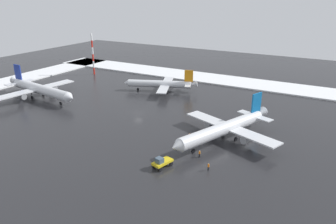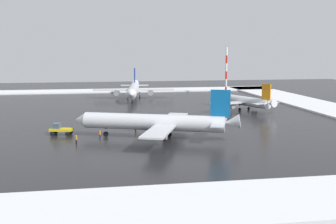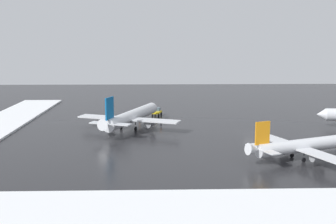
{
  "view_description": "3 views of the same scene",
  "coord_description": "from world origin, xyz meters",
  "px_view_note": "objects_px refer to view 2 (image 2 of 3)",
  "views": [
    {
      "loc": [
        -54.48,
        78.01,
        35.08
      ],
      "look_at": [
        -13.95,
        5.85,
        4.65
      ],
      "focal_mm": 35.0,
      "sensor_mm": 36.0,
      "label": 1
    },
    {
      "loc": [
        -111.18,
        17.61,
        17.63
      ],
      "look_at": [
        -12.41,
        0.76,
        2.61
      ],
      "focal_mm": 45.0,
      "sensor_mm": 36.0,
      "label": 2
    },
    {
      "loc": [
        -23.69,
        -103.73,
        23.18
      ],
      "look_at": [
        -20.49,
        5.22,
        4.58
      ],
      "focal_mm": 45.0,
      "sensor_mm": 36.0,
      "label": 3
    }
  ],
  "objects_px": {
    "pushback_tug": "(60,129)",
    "antenna_mast": "(226,71)",
    "airplane_far_rear": "(157,122)",
    "airplane_distant_tail": "(133,89)",
    "ground_crew_mid_apron": "(76,139)",
    "airplane_foreground_jet": "(241,100)",
    "ground_crew_near_tug": "(100,134)",
    "ground_crew_beside_wing": "(136,127)"
  },
  "relations": [
    {
      "from": "airplane_foreground_jet",
      "to": "pushback_tug",
      "type": "relative_size",
      "value": 5.35
    },
    {
      "from": "airplane_foreground_jet",
      "to": "pushback_tug",
      "type": "height_order",
      "value": "airplane_foreground_jet"
    },
    {
      "from": "ground_crew_beside_wing",
      "to": "pushback_tug",
      "type": "bearing_deg",
      "value": 149.1
    },
    {
      "from": "pushback_tug",
      "to": "airplane_distant_tail",
      "type": "bearing_deg",
      "value": -93.81
    },
    {
      "from": "ground_crew_near_tug",
      "to": "airplane_distant_tail",
      "type": "bearing_deg",
      "value": -76.33
    },
    {
      "from": "ground_crew_near_tug",
      "to": "antenna_mast",
      "type": "bearing_deg",
      "value": -99.23
    },
    {
      "from": "airplane_far_rear",
      "to": "ground_crew_near_tug",
      "type": "relative_size",
      "value": 18.92
    },
    {
      "from": "airplane_far_rear",
      "to": "airplane_distant_tail",
      "type": "distance_m",
      "value": 67.78
    },
    {
      "from": "airplane_distant_tail",
      "to": "ground_crew_beside_wing",
      "type": "xyz_separation_m",
      "value": [
        -59.87,
        4.81,
        -2.47
      ]
    },
    {
      "from": "ground_crew_beside_wing",
      "to": "ground_crew_mid_apron",
      "type": "distance_m",
      "value": 15.77
    },
    {
      "from": "airplane_far_rear",
      "to": "ground_crew_beside_wing",
      "type": "height_order",
      "value": "airplane_far_rear"
    },
    {
      "from": "pushback_tug",
      "to": "ground_crew_mid_apron",
      "type": "distance_m",
      "value": 9.85
    },
    {
      "from": "ground_crew_near_tug",
      "to": "ground_crew_mid_apron",
      "type": "xyz_separation_m",
      "value": [
        -4.02,
        4.42,
        0.0
      ]
    },
    {
      "from": "pushback_tug",
      "to": "ground_crew_near_tug",
      "type": "height_order",
      "value": "pushback_tug"
    },
    {
      "from": "airplane_foreground_jet",
      "to": "airplane_distant_tail",
      "type": "xyz_separation_m",
      "value": [
        31.85,
        28.63,
        0.69
      ]
    },
    {
      "from": "airplane_distant_tail",
      "to": "ground_crew_mid_apron",
      "type": "bearing_deg",
      "value": -6.16
    },
    {
      "from": "antenna_mast",
      "to": "ground_crew_near_tug",
      "type": "bearing_deg",
      "value": 146.42
    },
    {
      "from": "airplane_far_rear",
      "to": "ground_crew_beside_wing",
      "type": "distance_m",
      "value": 8.97
    },
    {
      "from": "pushback_tug",
      "to": "antenna_mast",
      "type": "bearing_deg",
      "value": -114.9
    },
    {
      "from": "airplane_far_rear",
      "to": "airplane_distant_tail",
      "type": "height_order",
      "value": "airplane_distant_tail"
    },
    {
      "from": "ground_crew_beside_wing",
      "to": "antenna_mast",
      "type": "xyz_separation_m",
      "value": [
        67.89,
        -41.53,
        8.16
      ]
    },
    {
      "from": "pushback_tug",
      "to": "ground_crew_mid_apron",
      "type": "xyz_separation_m",
      "value": [
        -9.14,
        -3.65,
        -0.31
      ]
    },
    {
      "from": "pushback_tug",
      "to": "airplane_foreground_jet",
      "type": "bearing_deg",
      "value": -134.61
    },
    {
      "from": "airplane_distant_tail",
      "to": "ground_crew_beside_wing",
      "type": "height_order",
      "value": "airplane_distant_tail"
    },
    {
      "from": "airplane_far_rear",
      "to": "airplane_foreground_jet",
      "type": "relative_size",
      "value": 1.21
    },
    {
      "from": "airplane_foreground_jet",
      "to": "antenna_mast",
      "type": "distance_m",
      "value": 41.18
    },
    {
      "from": "airplane_distant_tail",
      "to": "antenna_mast",
      "type": "xyz_separation_m",
      "value": [
        8.02,
        -36.71,
        5.69
      ]
    },
    {
      "from": "antenna_mast",
      "to": "pushback_tug",
      "type": "bearing_deg",
      "value": 140.29
    },
    {
      "from": "airplane_far_rear",
      "to": "ground_crew_mid_apron",
      "type": "height_order",
      "value": "airplane_far_rear"
    },
    {
      "from": "airplane_foreground_jet",
      "to": "ground_crew_near_tug",
      "type": "distance_m",
      "value": 53.45
    },
    {
      "from": "ground_crew_near_tug",
      "to": "antenna_mast",
      "type": "relative_size",
      "value": 0.09
    },
    {
      "from": "ground_crew_mid_apron",
      "to": "antenna_mast",
      "type": "relative_size",
      "value": 0.09
    },
    {
      "from": "airplane_distant_tail",
      "to": "airplane_far_rear",
      "type": "bearing_deg",
      "value": 6.32
    },
    {
      "from": "pushback_tug",
      "to": "ground_crew_mid_apron",
      "type": "relative_size",
      "value": 2.93
    },
    {
      "from": "airplane_distant_tail",
      "to": "ground_crew_near_tug",
      "type": "distance_m",
      "value": 67.22
    },
    {
      "from": "pushback_tug",
      "to": "airplane_far_rear",
      "type": "bearing_deg",
      "value": 175.17
    },
    {
      "from": "airplane_distant_tail",
      "to": "ground_crew_near_tug",
      "type": "relative_size",
      "value": 20.48
    },
    {
      "from": "airplane_foreground_jet",
      "to": "ground_crew_near_tug",
      "type": "height_order",
      "value": "airplane_foreground_jet"
    },
    {
      "from": "pushback_tug",
      "to": "ground_crew_beside_wing",
      "type": "xyz_separation_m",
      "value": [
        1.02,
        -15.71,
        -0.31
      ]
    },
    {
      "from": "pushback_tug",
      "to": "ground_crew_beside_wing",
      "type": "bearing_deg",
      "value": -161.46
    },
    {
      "from": "airplane_far_rear",
      "to": "ground_crew_mid_apron",
      "type": "distance_m",
      "value": 15.95
    },
    {
      "from": "airplane_distant_tail",
      "to": "antenna_mast",
      "type": "relative_size",
      "value": 1.92
    }
  ]
}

